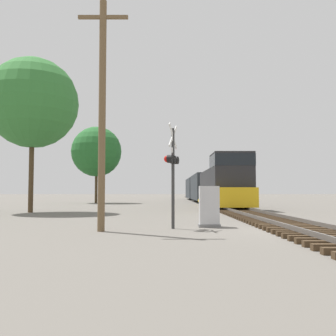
# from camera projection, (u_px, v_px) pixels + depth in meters

# --- Properties ---
(ground_plane) EXTENTS (400.00, 400.00, 0.00)m
(ground_plane) POSITION_uv_depth(u_px,v_px,m) (300.00, 231.00, 13.75)
(ground_plane) COLOR #666059
(rail_track_bed) EXTENTS (2.60, 160.00, 0.31)m
(rail_track_bed) POSITION_uv_depth(u_px,v_px,m) (300.00, 227.00, 13.75)
(rail_track_bed) COLOR #42301E
(rail_track_bed) RESTS_ON ground
(freight_train) EXTENTS (2.88, 48.31, 4.22)m
(freight_train) POSITION_uv_depth(u_px,v_px,m) (203.00, 188.00, 49.90)
(freight_train) COLOR #232326
(freight_train) RESTS_ON ground
(crossing_signal_near) EXTENTS (0.59, 1.00, 3.96)m
(crossing_signal_near) POSITION_uv_depth(u_px,v_px,m) (170.00, 164.00, 14.86)
(crossing_signal_near) COLOR #333333
(crossing_signal_near) RESTS_ON ground
(relay_cabinet) EXTENTS (0.84, 0.70, 1.61)m
(relay_cabinet) POSITION_uv_depth(u_px,v_px,m) (207.00, 207.00, 15.51)
(relay_cabinet) COLOR slate
(relay_cabinet) RESTS_ON ground
(utility_pole) EXTENTS (1.80, 0.25, 8.27)m
(utility_pole) POSITION_uv_depth(u_px,v_px,m) (100.00, 110.00, 13.93)
(utility_pole) COLOR brown
(utility_pole) RESTS_ON ground
(tree_far_right) EXTENTS (6.11, 6.11, 10.44)m
(tree_far_right) POSITION_uv_depth(u_px,v_px,m) (31.00, 103.00, 26.49)
(tree_far_right) COLOR #473521
(tree_far_right) RESTS_ON ground
(tree_mid_background) EXTENTS (6.06, 6.06, 9.27)m
(tree_mid_background) POSITION_uv_depth(u_px,v_px,m) (95.00, 152.00, 47.64)
(tree_mid_background) COLOR #473521
(tree_mid_background) RESTS_ON ground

